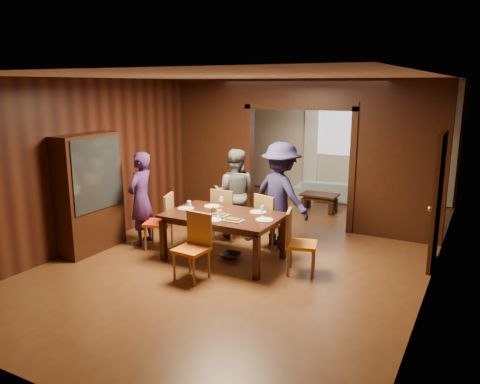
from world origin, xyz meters
The scene contains 32 objects.
floor centered at (0.00, 0.00, 0.00)m, with size 9.00×9.00×0.00m, color #512E16.
ceiling centered at (0.00, 0.00, 2.90)m, with size 5.50×9.00×0.02m, color silver.
room_walls centered at (0.00, 1.89, 1.51)m, with size 5.52×9.01×2.90m.
person_purple centered at (-2.00, -0.83, 0.83)m, with size 0.60×0.40×1.65m, color #351A4E.
person_grey centered at (-0.73, 0.29, 0.83)m, with size 0.81×0.63×1.66m, color #4C4D53.
person_navy centered at (0.21, 0.24, 0.92)m, with size 1.19×0.68×1.84m, color #201C46.
sofa centered at (-0.01, 3.85, 0.25)m, with size 1.71×0.67×0.50m, color #93B0C1.
serving_bowl centered at (-0.24, -0.74, 0.80)m, with size 0.34×0.34×0.08m, color black.
dining_table centered at (-0.33, -0.81, 0.38)m, with size 1.84×1.15×0.76m, color black.
coffee_table centered at (0.07, 2.77, 0.20)m, with size 0.80×0.50×0.40m, color black.
chair_left centered at (-1.60, -0.88, 0.48)m, with size 0.44×0.44×0.97m, color red, non-canonical shape.
chair_right centered at (0.99, -0.76, 0.48)m, with size 0.44×0.44×0.97m, color orange, non-canonical shape.
chair_far_l centered at (-0.78, 0.08, 0.48)m, with size 0.44×0.44×0.97m, color orange, non-canonical shape.
chair_far_r centered at (0.13, 0.05, 0.48)m, with size 0.44×0.44×0.97m, color red, non-canonical shape.
chair_near centered at (-0.33, -1.73, 0.48)m, with size 0.44×0.44×0.97m, color #C45612, non-canonical shape.
hutch centered at (-2.53, -1.50, 1.00)m, with size 0.40×1.20×2.00m, color black.
door_right centered at (2.70, 0.50, 1.05)m, with size 0.06×0.90×2.10m, color black.
window_far centered at (0.00, 4.44, 1.70)m, with size 1.20×0.03×1.30m, color silver.
curtain_left centered at (-0.75, 4.40, 1.25)m, with size 0.35×0.06×2.40m, color white.
curtain_right centered at (0.75, 4.40, 1.25)m, with size 0.35×0.06×2.40m, color white.
plate_left centered at (-1.05, -0.82, 0.77)m, with size 0.27×0.27×0.01m, color silver.
plate_far_l centered at (-0.75, -0.48, 0.77)m, with size 0.27×0.27×0.01m, color silver.
plate_far_r centered at (0.11, -0.45, 0.77)m, with size 0.27×0.27×0.01m, color silver.
plate_right centered at (0.39, -0.80, 0.77)m, with size 0.27×0.27×0.01m, color silver.
plate_near centered at (-0.31, -1.18, 0.77)m, with size 0.27×0.27×0.01m, color white.
platter_a centered at (-0.36, -0.90, 0.78)m, with size 0.30×0.20×0.04m, color gray.
platter_b centered at (-0.01, -1.07, 0.78)m, with size 0.30×0.20×0.04m, color gray.
wineglass_left centered at (-0.90, -0.94, 0.85)m, with size 0.08×0.08×0.18m, color white, non-canonical shape.
wineglass_far centered at (-0.59, -0.44, 0.85)m, with size 0.08×0.08×0.18m, color white, non-canonical shape.
wineglass_right centered at (0.29, -0.65, 0.85)m, with size 0.08×0.08×0.18m, color white, non-canonical shape.
tumbler centered at (-0.25, -1.07, 0.83)m, with size 0.07×0.07×0.14m, color silver.
condiment_jar centered at (-0.48, -0.88, 0.82)m, with size 0.08×0.08×0.11m, color #4C2B11, non-canonical shape.
Camera 1 is at (3.32, -7.04, 2.79)m, focal length 35.00 mm.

